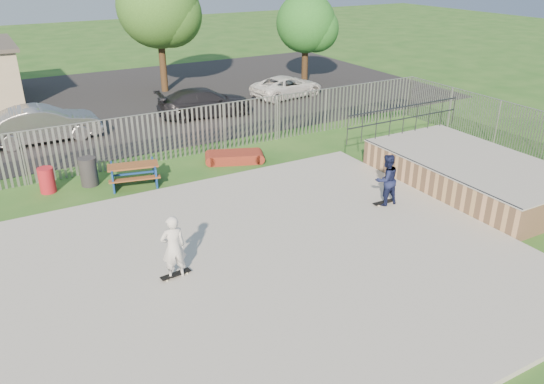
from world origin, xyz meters
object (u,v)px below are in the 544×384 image
funbox (235,157)px  tree_right (306,23)px  picnic_table (134,174)px  skater_white (173,247)px  trash_bin_grey (88,172)px  car_silver (43,124)px  car_white (287,87)px  skater_navy (386,180)px  tree_mid (158,6)px  trash_bin_red (47,180)px  car_dark (205,102)px

funbox → tree_right: size_ratio=0.39×
picnic_table → skater_white: 6.77m
funbox → trash_bin_grey: trash_bin_grey is taller
picnic_table → tree_right: tree_right is taller
car_silver → tree_right: size_ratio=0.86×
car_white → skater_navy: skater_navy is taller
trash_bin_grey → funbox: bearing=-4.8°
funbox → tree_mid: (1.51, 12.78, 4.68)m
car_silver → skater_navy: (8.64, -12.62, 0.20)m
trash_bin_red → trash_bin_grey: bearing=-3.2°
tree_mid → skater_white: tree_mid is taller
tree_right → tree_mid: bearing=163.3°
picnic_table → funbox: (4.14, 0.24, -0.19)m
funbox → tree_mid: bearing=105.0°
trash_bin_grey → skater_navy: bearing=-40.0°
funbox → skater_white: skater_white is taller
car_white → tree_mid: (-5.70, 4.87, 4.25)m
picnic_table → funbox: picnic_table is taller
car_white → tree_mid: tree_mid is taller
skater_navy → car_white: bearing=-106.6°
picnic_table → car_dark: (5.68, 6.86, 0.34)m
car_dark → car_white: 5.81m
funbox → trash_bin_grey: size_ratio=2.10×
picnic_table → trash_bin_red: 2.94m
car_dark → tree_right: 9.61m
car_dark → car_white: (5.66, 1.30, -0.10)m
trash_bin_red → picnic_table: bearing=-15.7°
trash_bin_red → trash_bin_grey: 1.41m
car_dark → skater_white: (-6.55, -13.54, 0.28)m
picnic_table → trash_bin_grey: trash_bin_grey is taller
funbox → skater_white: size_ratio=1.27×
picnic_table → car_silver: (-2.07, 6.63, 0.43)m
picnic_table → tree_right: (14.04, 10.50, 3.36)m
car_dark → tree_right: bearing=-59.9°
skater_navy → skater_white: size_ratio=1.00×
tree_right → funbox: bearing=-134.0°
trash_bin_red → car_silver: 5.90m
car_dark → skater_white: 15.05m
car_silver → skater_navy: size_ratio=2.80×
trash_bin_red → tree_right: 19.74m
trash_bin_red → skater_white: size_ratio=0.53×
trash_bin_red → car_silver: bearing=82.6°
trash_bin_red → skater_white: (1.96, -7.48, 0.56)m
skater_white → funbox: bearing=-122.2°
car_silver → car_dark: car_silver is taller
picnic_table → car_white: size_ratio=0.47×
car_white → skater_navy: 14.93m
trash_bin_red → skater_navy: 11.60m
funbox → car_white: bearing=69.4°
funbox → trash_bin_red: bearing=-162.8°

